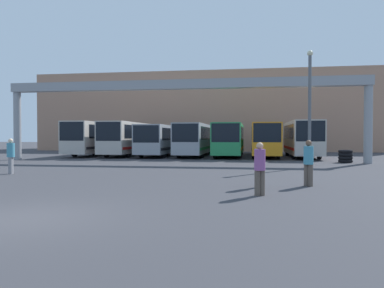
# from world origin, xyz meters

# --- Properties ---
(ground_plane) EXTENTS (200.00, 200.00, 0.00)m
(ground_plane) POSITION_xyz_m (0.00, 0.00, 0.00)
(ground_plane) COLOR #38383D
(building_backdrop) EXTENTS (46.91, 12.00, 10.35)m
(building_backdrop) POSITION_xyz_m (0.00, 45.03, 5.17)
(building_backdrop) COLOR tan
(building_backdrop) RESTS_ON ground
(overhead_gantry) EXTENTS (28.14, 0.80, 6.31)m
(overhead_gantry) POSITION_xyz_m (0.00, 20.29, 5.32)
(overhead_gantry) COLOR gray
(overhead_gantry) RESTS_ON ground
(bus_slot_0) EXTENTS (2.47, 12.35, 3.33)m
(bus_slot_0) POSITION_xyz_m (-10.14, 28.75, 1.92)
(bus_slot_0) COLOR beige
(bus_slot_0) RESTS_ON ground
(bus_slot_1) EXTENTS (2.46, 10.23, 3.31)m
(bus_slot_1) POSITION_xyz_m (-6.76, 27.69, 1.90)
(bus_slot_1) COLOR beige
(bus_slot_1) RESTS_ON ground
(bus_slot_2) EXTENTS (2.51, 10.07, 3.00)m
(bus_slot_2) POSITION_xyz_m (-3.38, 27.61, 1.73)
(bus_slot_2) COLOR #999EA5
(bus_slot_2) RESTS_ON ground
(bus_slot_3) EXTENTS (2.47, 12.32, 3.12)m
(bus_slot_3) POSITION_xyz_m (0.00, 28.73, 1.80)
(bus_slot_3) COLOR #999EA5
(bus_slot_3) RESTS_ON ground
(bus_slot_4) EXTENTS (2.54, 11.68, 3.12)m
(bus_slot_4) POSITION_xyz_m (3.38, 28.41, 1.80)
(bus_slot_4) COLOR #268C4C
(bus_slot_4) RESTS_ON ground
(bus_slot_5) EXTENTS (2.46, 12.44, 3.13)m
(bus_slot_5) POSITION_xyz_m (6.76, 28.79, 1.80)
(bus_slot_5) COLOR orange
(bus_slot_5) RESTS_ON ground
(bus_slot_6) EXTENTS (2.48, 10.20, 3.30)m
(bus_slot_6) POSITION_xyz_m (10.14, 27.67, 1.90)
(bus_slot_6) COLOR beige
(bus_slot_6) RESTS_ON ground
(pedestrian_mid_right) EXTENTS (0.39, 0.39, 1.86)m
(pedestrian_mid_right) POSITION_xyz_m (-6.98, 9.65, 0.99)
(pedestrian_mid_right) COLOR gray
(pedestrian_mid_right) RESTS_ON ground
(pedestrian_near_right) EXTENTS (0.36, 0.36, 1.72)m
(pedestrian_near_right) POSITION_xyz_m (5.77, 6.49, 0.91)
(pedestrian_near_right) COLOR brown
(pedestrian_near_right) RESTS_ON ground
(pedestrian_far_center) EXTENTS (0.37, 0.37, 1.79)m
(pedestrian_far_center) POSITION_xyz_m (5.75, 4.49, 0.95)
(pedestrian_far_center) COLOR brown
(pedestrian_far_center) RESTS_ON ground
(pedestrian_mid_left) EXTENTS (0.38, 0.38, 1.83)m
(pedestrian_mid_left) POSITION_xyz_m (7.72, 7.16, 0.97)
(pedestrian_mid_left) COLOR brown
(pedestrian_mid_left) RESTS_ON ground
(tire_stack) EXTENTS (1.04, 1.04, 0.96)m
(tire_stack) POSITION_xyz_m (12.41, 21.02, 0.48)
(tire_stack) COLOR black
(tire_stack) RESTS_ON ground
(lamp_post) EXTENTS (0.36, 0.36, 7.38)m
(lamp_post) POSITION_xyz_m (9.11, 16.29, 4.05)
(lamp_post) COLOR #595B60
(lamp_post) RESTS_ON ground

